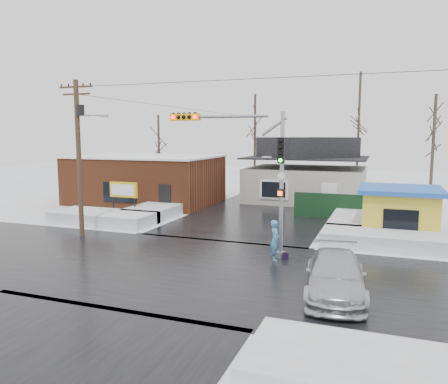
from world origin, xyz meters
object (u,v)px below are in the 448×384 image
(traffic_signal, at_px, (250,164))
(pedestrian, at_px, (275,240))
(kiosk, at_px, (400,211))
(car, at_px, (335,276))
(utility_pole, at_px, (80,149))
(marquee_sign, at_px, (124,191))

(traffic_signal, height_order, pedestrian, traffic_signal)
(kiosk, xyz_separation_m, car, (-2.49, -11.18, -0.70))
(traffic_signal, relative_size, car, 1.34)
(utility_pole, bearing_deg, marquee_sign, 100.13)
(traffic_signal, xyz_separation_m, car, (4.58, -4.15, -3.78))
(utility_pole, xyz_separation_m, car, (14.94, -4.69, -4.35))
(marquee_sign, bearing_deg, traffic_signal, -29.72)
(utility_pole, bearing_deg, traffic_signal, -2.95)
(traffic_signal, distance_m, marquee_sign, 13.42)
(pedestrian, relative_size, car, 0.37)
(marquee_sign, distance_m, kiosk, 18.51)
(pedestrian, bearing_deg, kiosk, -53.46)
(kiosk, bearing_deg, car, -102.53)
(traffic_signal, bearing_deg, car, -42.20)
(marquee_sign, bearing_deg, kiosk, 1.55)
(utility_pole, relative_size, pedestrian, 4.70)
(car, bearing_deg, utility_pole, 155.77)
(traffic_signal, xyz_separation_m, utility_pole, (-10.36, 0.53, 0.57))
(traffic_signal, xyz_separation_m, kiosk, (7.07, 7.03, -3.08))
(utility_pole, distance_m, kiosk, 18.95)
(pedestrian, bearing_deg, car, -155.79)
(pedestrian, height_order, car, pedestrian)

